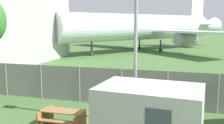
# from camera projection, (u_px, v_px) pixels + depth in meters

# --- Properties ---
(perimeter_fence) EXTENTS (56.07, 0.07, 2.09)m
(perimeter_fence) POSITION_uv_depth(u_px,v_px,m) (80.00, 84.00, 15.47)
(perimeter_fence) COLOR gray
(perimeter_fence) RESTS_ON ground
(airplane) EXTENTS (28.67, 35.25, 12.34)m
(airplane) POSITION_uv_depth(u_px,v_px,m) (145.00, 27.00, 43.58)
(airplane) COLOR silver
(airplane) RESTS_ON ground
(portable_cabin) EXTENTS (3.94, 2.82, 2.35)m
(portable_cabin) POSITION_uv_depth(u_px,v_px,m) (149.00, 117.00, 9.66)
(portable_cabin) COLOR silver
(portable_cabin) RESTS_ON ground
(picnic_bench_open_grass) EXTENTS (1.97, 1.42, 0.76)m
(picnic_bench_open_grass) POSITION_uv_depth(u_px,v_px,m) (63.00, 116.00, 11.73)
(picnic_bench_open_grass) COLOR olive
(picnic_bench_open_grass) RESTS_ON ground
(light_mast) EXTENTS (0.44, 0.44, 7.66)m
(light_mast) POSITION_uv_depth(u_px,v_px,m) (136.00, 22.00, 11.62)
(light_mast) COLOR #99999E
(light_mast) RESTS_ON ground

